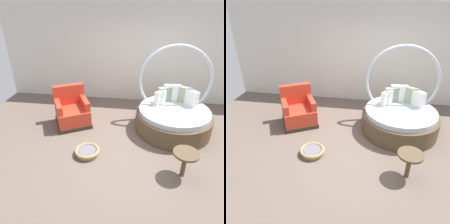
# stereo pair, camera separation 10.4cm
# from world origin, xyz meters

# --- Properties ---
(ground_plane) EXTENTS (8.00, 8.00, 0.02)m
(ground_plane) POSITION_xyz_m (0.00, 0.00, -0.01)
(ground_plane) COLOR #66564C
(back_wall) EXTENTS (8.00, 0.12, 2.77)m
(back_wall) POSITION_xyz_m (0.00, 2.46, 1.39)
(back_wall) COLOR silver
(back_wall) RESTS_ON ground_plane
(round_daybed) EXTENTS (1.76, 1.76, 1.94)m
(round_daybed) POSITION_xyz_m (0.94, 0.86, 0.39)
(round_daybed) COLOR brown
(round_daybed) RESTS_ON ground_plane
(red_armchair) EXTENTS (1.08, 1.08, 0.94)m
(red_armchair) POSITION_xyz_m (-1.53, 0.76, 0.33)
(red_armchair) COLOR #38281E
(red_armchair) RESTS_ON ground_plane
(pet_basket) EXTENTS (0.51, 0.51, 0.13)m
(pet_basket) POSITION_xyz_m (-0.87, -0.40, 0.07)
(pet_basket) COLOR #9E7F56
(pet_basket) RESTS_ON ground_plane
(side_table) EXTENTS (0.44, 0.44, 0.52)m
(side_table) POSITION_xyz_m (0.96, -0.74, 0.43)
(side_table) COLOR brown
(side_table) RESTS_ON ground_plane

